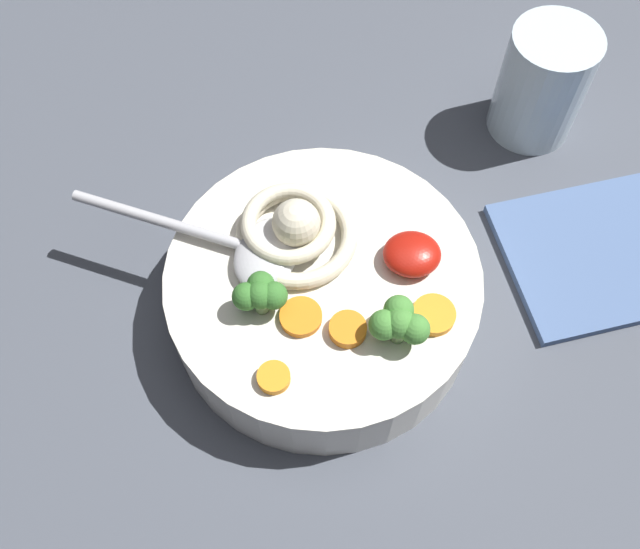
% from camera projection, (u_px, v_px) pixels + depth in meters
% --- Properties ---
extents(table_slab, '(1.23, 1.23, 0.04)m').
position_uv_depth(table_slab, '(323.00, 351.00, 0.56)').
color(table_slab, '#474C56').
rests_on(table_slab, ground).
extents(soup_bowl, '(0.22, 0.22, 0.06)m').
position_uv_depth(soup_bowl, '(320.00, 293.00, 0.53)').
color(soup_bowl, silver).
rests_on(soup_bowl, table_slab).
extents(noodle_pile, '(0.10, 0.09, 0.04)m').
position_uv_depth(noodle_pile, '(294.00, 229.00, 0.51)').
color(noodle_pile, beige).
rests_on(noodle_pile, soup_bowl).
extents(soup_spoon, '(0.17, 0.09, 0.02)m').
position_uv_depth(soup_spoon, '(248.00, 247.00, 0.50)').
color(soup_spoon, '#B7B7BC').
rests_on(soup_spoon, soup_bowl).
extents(chili_sauce_dollop, '(0.04, 0.04, 0.02)m').
position_uv_depth(chili_sauce_dollop, '(412.00, 254.00, 0.50)').
color(chili_sauce_dollop, '#B2190F').
rests_on(chili_sauce_dollop, soup_bowl).
extents(broccoli_floret_front, '(0.04, 0.03, 0.03)m').
position_uv_depth(broccoli_floret_front, '(260.00, 296.00, 0.47)').
color(broccoli_floret_front, '#7A9E60').
rests_on(broccoli_floret_front, soup_bowl).
extents(broccoli_floret_left, '(0.04, 0.03, 0.03)m').
position_uv_depth(broccoli_floret_left, '(399.00, 322.00, 0.46)').
color(broccoli_floret_left, '#7A9E60').
rests_on(broccoli_floret_left, soup_bowl).
extents(carrot_slice_beside_chili, '(0.03, 0.03, 0.01)m').
position_uv_depth(carrot_slice_beside_chili, '(434.00, 315.00, 0.48)').
color(carrot_slice_beside_chili, orange).
rests_on(carrot_slice_beside_chili, soup_bowl).
extents(carrot_slice_extra_b, '(0.03, 0.03, 0.01)m').
position_uv_depth(carrot_slice_extra_b, '(348.00, 329.00, 0.48)').
color(carrot_slice_extra_b, orange).
rests_on(carrot_slice_extra_b, soup_bowl).
extents(carrot_slice_near_spoon, '(0.03, 0.03, 0.01)m').
position_uv_depth(carrot_slice_near_spoon, '(301.00, 317.00, 0.48)').
color(carrot_slice_near_spoon, orange).
rests_on(carrot_slice_near_spoon, soup_bowl).
extents(carrot_slice_center, '(0.02, 0.02, 0.01)m').
position_uv_depth(carrot_slice_center, '(274.00, 377.00, 0.46)').
color(carrot_slice_center, orange).
rests_on(carrot_slice_center, soup_bowl).
extents(drinking_glass, '(0.07, 0.07, 0.10)m').
position_uv_depth(drinking_glass, '(542.00, 84.00, 0.60)').
color(drinking_glass, silver).
rests_on(drinking_glass, table_slab).
extents(folded_napkin, '(0.17, 0.16, 0.01)m').
position_uv_depth(folded_napkin, '(597.00, 254.00, 0.57)').
color(folded_napkin, '#4C6693').
rests_on(folded_napkin, table_slab).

